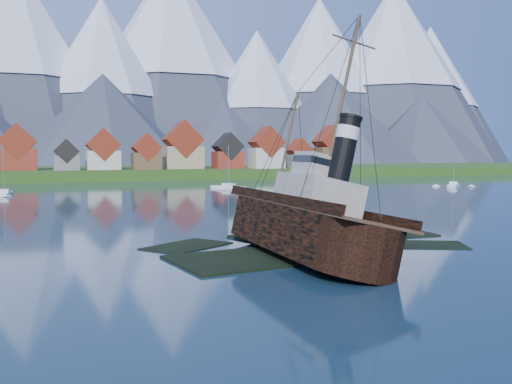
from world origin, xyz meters
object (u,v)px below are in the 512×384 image
object	(u,v)px
tugboat_wreck	(291,222)
sailboat_f	(4,194)
sailboat_d	(454,186)
sailboat_e	(229,188)

from	to	relation	value
tugboat_wreck	sailboat_f	size ratio (longest dim) A/B	2.54
tugboat_wreck	sailboat_f	bearing A→B (deg)	109.25
sailboat_d	sailboat_e	xyz separation A→B (m)	(-56.93, 13.23, -0.02)
sailboat_e	sailboat_f	xyz separation A→B (m)	(-50.21, -4.90, -0.00)
sailboat_d	sailboat_e	size ratio (longest dim) A/B	1.04
sailboat_e	sailboat_d	bearing A→B (deg)	-46.58
tugboat_wreck	sailboat_d	distance (m)	108.27
sailboat_f	sailboat_d	bearing A→B (deg)	1.11
tugboat_wreck	sailboat_f	distance (m)	86.82
sailboat_d	sailboat_e	world-z (taller)	sailboat_d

